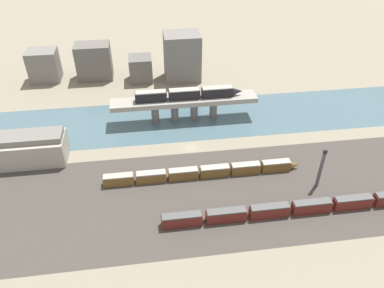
{
  "coord_description": "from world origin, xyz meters",
  "views": [
    {
      "loc": [
        -13.54,
        -102.16,
        77.67
      ],
      "look_at": [
        0.0,
        -2.79,
        3.62
      ],
      "focal_mm": 35.0,
      "sensor_mm": 36.0,
      "label": 1
    }
  ],
  "objects_px": {
    "train_yard_mid": "(203,172)",
    "signal_tower": "(321,169)",
    "train_on_bridge": "(188,94)",
    "warehouse_building": "(28,148)",
    "train_yard_near": "(295,208)"
  },
  "relations": [
    {
      "from": "train_on_bridge",
      "to": "warehouse_building",
      "type": "xyz_separation_m",
      "value": [
        -54.41,
        -18.14,
        -6.04
      ]
    },
    {
      "from": "train_on_bridge",
      "to": "warehouse_building",
      "type": "distance_m",
      "value": 57.67
    },
    {
      "from": "train_on_bridge",
      "to": "train_yard_mid",
      "type": "distance_m",
      "value": 34.95
    },
    {
      "from": "train_yard_near",
      "to": "warehouse_building",
      "type": "distance_m",
      "value": 84.71
    },
    {
      "from": "train_yard_mid",
      "to": "warehouse_building",
      "type": "bearing_deg",
      "value": 164.06
    },
    {
      "from": "train_on_bridge",
      "to": "train_yard_near",
      "type": "bearing_deg",
      "value": -66.32
    },
    {
      "from": "train_yard_near",
      "to": "train_yard_mid",
      "type": "distance_m",
      "value": 29.57
    },
    {
      "from": "train_on_bridge",
      "to": "signal_tower",
      "type": "bearing_deg",
      "value": -51.43
    },
    {
      "from": "train_yard_mid",
      "to": "signal_tower",
      "type": "relative_size",
      "value": 4.59
    },
    {
      "from": "train_yard_near",
      "to": "signal_tower",
      "type": "xyz_separation_m",
      "value": [
        10.84,
        10.01,
        4.69
      ]
    },
    {
      "from": "train_yard_near",
      "to": "warehouse_building",
      "type": "relative_size",
      "value": 3.21
    },
    {
      "from": "train_on_bridge",
      "to": "signal_tower",
      "type": "xyz_separation_m",
      "value": [
        33.83,
        -42.42,
        -4.37
      ]
    },
    {
      "from": "warehouse_building",
      "to": "signal_tower",
      "type": "distance_m",
      "value": 91.54
    },
    {
      "from": "train_yard_near",
      "to": "train_yard_mid",
      "type": "xyz_separation_m",
      "value": [
        -22.89,
        18.72,
        -0.16
      ]
    },
    {
      "from": "train_on_bridge",
      "to": "warehouse_building",
      "type": "relative_size",
      "value": 1.7
    }
  ]
}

